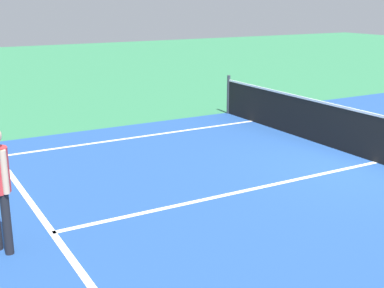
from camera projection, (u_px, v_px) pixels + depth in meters
name	position (u px, v px, depth m)	size (l,w,h in m)	color
ground_plane	(376.00, 162.00, 10.20)	(60.00, 60.00, 0.00)	#337F51
court_surface_inbounds	(376.00, 162.00, 10.19)	(10.62, 24.40, 0.00)	#234C93
line_sideline_left	(20.00, 153.00, 10.77)	(0.10, 11.89, 0.01)	white
line_service_near	(53.00, 233.00, 7.12)	(8.22, 0.10, 0.01)	white
line_center_service	(243.00, 191.00, 8.66)	(0.10, 6.40, 0.01)	white
net	(378.00, 138.00, 10.06)	(10.56, 0.09, 1.07)	#33383D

